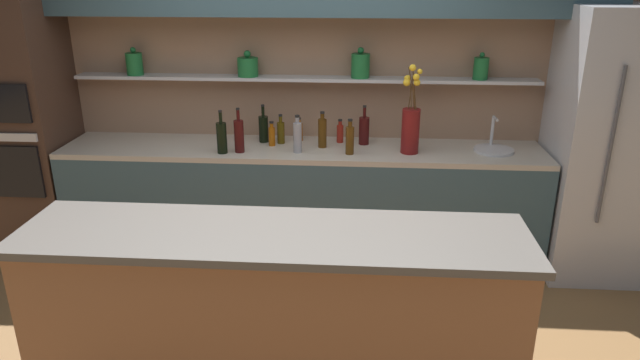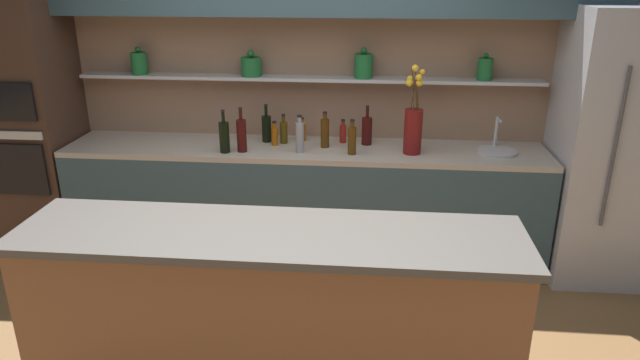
{
  "view_description": "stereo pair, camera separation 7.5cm",
  "coord_description": "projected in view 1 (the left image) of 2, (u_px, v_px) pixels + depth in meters",
  "views": [
    {
      "loc": [
        0.41,
        -2.91,
        2.22
      ],
      "look_at": [
        0.17,
        0.39,
        0.97
      ],
      "focal_mm": 32.0,
      "sensor_mm": 36.0,
      "label": 1
    },
    {
      "loc": [
        0.48,
        -2.9,
        2.22
      ],
      "look_at": [
        0.17,
        0.39,
        0.97
      ],
      "focal_mm": 32.0,
      "sensor_mm": 36.0,
      "label": 2
    }
  ],
  "objects": [
    {
      "name": "bottle_sauce_7",
      "position": [
        238.0,
        132.0,
        4.51
      ],
      "size": [
        0.06,
        0.06,
        0.16
      ],
      "color": "maroon",
      "rests_on": "back_counter_unit"
    },
    {
      "name": "refrigerator",
      "position": [
        607.0,
        146.0,
        4.15
      ],
      "size": [
        0.77,
        0.73,
        1.98
      ],
      "color": "#B7B7BC",
      "rests_on": "ground_plane"
    },
    {
      "name": "bottle_spirit_8",
      "position": [
        350.0,
        139.0,
        4.17
      ],
      "size": [
        0.06,
        0.06,
        0.26
      ],
      "color": "#4C2D0C",
      "rests_on": "back_counter_unit"
    },
    {
      "name": "bottle_sauce_6",
      "position": [
        340.0,
        133.0,
        4.46
      ],
      "size": [
        0.05,
        0.05,
        0.19
      ],
      "color": "maroon",
      "rests_on": "back_counter_unit"
    },
    {
      "name": "ground_plane",
      "position": [
        288.0,
        349.0,
        3.52
      ],
      "size": [
        12.0,
        12.0,
        0.0
      ],
      "primitive_type": "plane",
      "color": "brown"
    },
    {
      "name": "oven_tower",
      "position": [
        20.0,
        122.0,
        4.45
      ],
      "size": [
        0.71,
        0.64,
        2.16
      ],
      "color": "#3D281E",
      "rests_on": "ground_plane"
    },
    {
      "name": "bottle_wine_4",
      "position": [
        264.0,
        128.0,
        4.46
      ],
      "size": [
        0.07,
        0.07,
        0.3
      ],
      "color": "black",
      "rests_on": "back_counter_unit"
    },
    {
      "name": "flower_vase",
      "position": [
        411.0,
        126.0,
        4.16
      ],
      "size": [
        0.14,
        0.15,
        0.66
      ],
      "color": "maroon",
      "rests_on": "back_counter_unit"
    },
    {
      "name": "bottle_wine_0",
      "position": [
        239.0,
        135.0,
        4.21
      ],
      "size": [
        0.07,
        0.07,
        0.34
      ],
      "color": "#380C0C",
      "rests_on": "back_counter_unit"
    },
    {
      "name": "island_counter",
      "position": [
        275.0,
        321.0,
        2.92
      ],
      "size": [
        2.48,
        0.61,
        1.02
      ],
      "color": "#99603D",
      "rests_on": "ground_plane"
    },
    {
      "name": "bottle_wine_1",
      "position": [
        222.0,
        137.0,
        4.19
      ],
      "size": [
        0.08,
        0.08,
        0.32
      ],
      "color": "black",
      "rests_on": "back_counter_unit"
    },
    {
      "name": "back_counter_unit",
      "position": [
        302.0,
        203.0,
        4.52
      ],
      "size": [
        3.68,
        0.62,
        0.92
      ],
      "color": "#334C56",
      "rests_on": "ground_plane"
    },
    {
      "name": "bottle_oil_11",
      "position": [
        281.0,
        132.0,
        4.43
      ],
      "size": [
        0.06,
        0.06,
        0.23
      ],
      "color": "#47380A",
      "rests_on": "back_counter_unit"
    },
    {
      "name": "bottle_sauce_9",
      "position": [
        299.0,
        131.0,
        4.51
      ],
      "size": [
        0.06,
        0.06,
        0.19
      ],
      "color": "#9E4C0A",
      "rests_on": "back_counter_unit"
    },
    {
      "name": "bottle_spirit_2",
      "position": [
        322.0,
        132.0,
        4.32
      ],
      "size": [
        0.07,
        0.07,
        0.28
      ],
      "color": "#4C2D0C",
      "rests_on": "back_counter_unit"
    },
    {
      "name": "sink_fixture",
      "position": [
        494.0,
        148.0,
        4.26
      ],
      "size": [
        0.29,
        0.29,
        0.25
      ],
      "color": "#B7B7BC",
      "rests_on": "back_counter_unit"
    },
    {
      "name": "back_wall_unit",
      "position": [
        309.0,
        59.0,
        4.41
      ],
      "size": [
        5.2,
        0.44,
        2.6
      ],
      "color": "#937056",
      "rests_on": "ground_plane"
    },
    {
      "name": "bottle_wine_10",
      "position": [
        364.0,
        130.0,
        4.4
      ],
      "size": [
        0.08,
        0.08,
        0.31
      ],
      "color": "#380C0C",
      "rests_on": "back_counter_unit"
    },
    {
      "name": "bottle_spirit_3",
      "position": [
        298.0,
        137.0,
        4.2
      ],
      "size": [
        0.06,
        0.06,
        0.28
      ],
      "color": "gray",
      "rests_on": "back_counter_unit"
    },
    {
      "name": "bottle_sauce_5",
      "position": [
        272.0,
        135.0,
        4.37
      ],
      "size": [
        0.05,
        0.05,
        0.19
      ],
      "color": "#9E4C0A",
      "rests_on": "back_counter_unit"
    }
  ]
}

